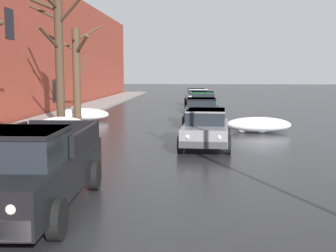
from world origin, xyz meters
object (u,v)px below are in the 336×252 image
at_px(bare_tree_far_down_block, 77,72).
at_px(sedan_green_parked_far_down_block, 203,102).
at_px(bare_tree_mid_block, 58,56).
at_px(sedan_grey_parked_kerbside_close, 206,128).
at_px(sedan_silver_queued_behind_truck, 197,97).
at_px(pickup_truck_black_approaching_near_lane, 29,169).
at_px(sedan_black_parked_kerbside_mid, 201,111).

relative_size(bare_tree_far_down_block, sedan_green_parked_far_down_block, 1.35).
height_order(bare_tree_mid_block, sedan_green_parked_far_down_block, bare_tree_mid_block).
xyz_separation_m(sedan_grey_parked_kerbside_close, sedan_silver_queued_behind_truck, (-0.43, 20.53, 0.00)).
xyz_separation_m(pickup_truck_black_approaching_near_lane, sedan_grey_parked_kerbside_close, (3.65, 7.96, -0.13)).
distance_m(sedan_black_parked_kerbside_mid, sedan_silver_queued_behind_truck, 13.50).
xyz_separation_m(bare_tree_far_down_block, sedan_green_parked_far_down_block, (6.94, 6.75, -2.06)).
height_order(sedan_grey_parked_kerbside_close, sedan_black_parked_kerbside_mid, same).
distance_m(pickup_truck_black_approaching_near_lane, sedan_grey_parked_kerbside_close, 8.76).
xyz_separation_m(sedan_grey_parked_kerbside_close, sedan_black_parked_kerbside_mid, (-0.13, 7.04, 0.00)).
height_order(bare_tree_mid_block, sedan_grey_parked_kerbside_close, bare_tree_mid_block).
bearing_deg(sedan_silver_queued_behind_truck, bare_tree_mid_block, -112.49).
xyz_separation_m(pickup_truck_black_approaching_near_lane, sedan_green_parked_far_down_block, (3.65, 22.44, -0.13)).
distance_m(bare_tree_far_down_block, sedan_silver_queued_behind_truck, 14.51).
bearing_deg(bare_tree_far_down_block, sedan_green_parked_far_down_block, 44.19).
height_order(sedan_black_parked_kerbside_mid, sedan_green_parked_far_down_block, same).
relative_size(pickup_truck_black_approaching_near_lane, sedan_green_parked_far_down_block, 1.36).
bearing_deg(bare_tree_mid_block, sedan_grey_parked_kerbside_close, -33.85).
height_order(bare_tree_far_down_block, pickup_truck_black_approaching_near_lane, bare_tree_far_down_block).
distance_m(sedan_grey_parked_kerbside_close, sedan_black_parked_kerbside_mid, 7.04).
bearing_deg(bare_tree_far_down_block, sedan_silver_queued_behind_truck, 63.04).
bearing_deg(sedan_green_parked_far_down_block, sedan_grey_parked_kerbside_close, -89.99).
bearing_deg(bare_tree_mid_block, bare_tree_far_down_block, 89.12).
bearing_deg(sedan_grey_parked_kerbside_close, sedan_black_parked_kerbside_mid, 91.10).
bearing_deg(sedan_silver_queued_behind_truck, bare_tree_far_down_block, -116.96).
relative_size(sedan_black_parked_kerbside_mid, sedan_silver_queued_behind_truck, 0.99).
bearing_deg(sedan_black_parked_kerbside_mid, pickup_truck_black_approaching_near_lane, -103.20).
relative_size(sedan_grey_parked_kerbside_close, sedan_green_parked_far_down_block, 0.97).
bearing_deg(sedan_green_parked_far_down_block, bare_tree_far_down_block, -135.81).
relative_size(sedan_green_parked_far_down_block, sedan_silver_queued_behind_truck, 1.00).
xyz_separation_m(bare_tree_far_down_block, pickup_truck_black_approaching_near_lane, (3.29, -15.69, -1.93)).
distance_m(bare_tree_mid_block, sedan_black_parked_kerbside_mid, 7.77).
bearing_deg(pickup_truck_black_approaching_near_lane, sedan_green_parked_far_down_block, 80.76).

